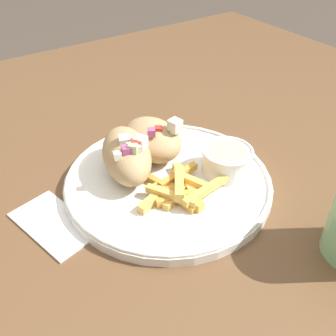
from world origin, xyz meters
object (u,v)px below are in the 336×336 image
(plate, at_px, (168,181))
(pita_sandwich_far, at_px, (152,139))
(pita_sandwich_near, at_px, (127,155))
(fries_pile, at_px, (178,190))
(sauce_ramekin, at_px, (227,159))

(plate, height_order, pita_sandwich_far, pita_sandwich_far)
(pita_sandwich_near, height_order, pita_sandwich_far, pita_sandwich_far)
(pita_sandwich_near, distance_m, fries_pile, 0.09)
(pita_sandwich_near, bearing_deg, plate, 59.25)
(plate, bearing_deg, pita_sandwich_far, 167.18)
(sauce_ramekin, bearing_deg, pita_sandwich_far, -145.78)
(plate, distance_m, pita_sandwich_far, 0.08)
(pita_sandwich_far, relative_size, sauce_ramekin, 1.42)
(pita_sandwich_near, bearing_deg, sauce_ramekin, 75.21)
(plate, bearing_deg, pita_sandwich_near, -139.56)
(plate, xyz_separation_m, pita_sandwich_near, (-0.05, -0.04, 0.04))
(pita_sandwich_near, bearing_deg, pita_sandwich_far, 126.25)
(pita_sandwich_far, xyz_separation_m, sauce_ramekin, (0.10, 0.07, -0.01))
(fries_pile, relative_size, sauce_ramekin, 1.74)
(pita_sandwich_near, distance_m, sauce_ramekin, 0.15)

